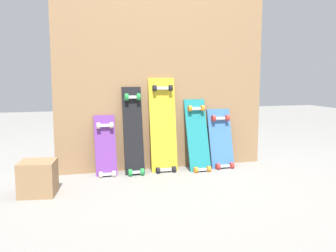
% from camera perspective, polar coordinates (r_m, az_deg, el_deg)
% --- Properties ---
extents(ground_plane, '(12.00, 12.00, 0.00)m').
position_cam_1_polar(ground_plane, '(3.30, -0.34, -6.66)').
color(ground_plane, gray).
extents(plywood_wall_panel, '(1.87, 0.04, 1.79)m').
position_cam_1_polar(plywood_wall_panel, '(3.26, -0.70, 9.07)').
color(plywood_wall_panel, '#99724C').
rests_on(plywood_wall_panel, ground).
extents(skateboard_purple, '(0.17, 0.19, 0.57)m').
position_cam_1_polar(skateboard_purple, '(3.12, -9.56, -3.64)').
color(skateboard_purple, '#6B338C').
rests_on(skateboard_purple, ground).
extents(skateboard_black, '(0.16, 0.22, 0.79)m').
position_cam_1_polar(skateboard_black, '(3.12, -5.33, -1.32)').
color(skateboard_black, black).
rests_on(skateboard_black, ground).
extents(skateboard_yellow, '(0.23, 0.19, 0.87)m').
position_cam_1_polar(skateboard_yellow, '(3.19, -0.74, -0.45)').
color(skateboard_yellow, gold).
rests_on(skateboard_yellow, ground).
extents(skateboard_teal, '(0.19, 0.26, 0.69)m').
position_cam_1_polar(skateboard_teal, '(3.26, 4.61, -2.01)').
color(skateboard_teal, '#197A7F').
rests_on(skateboard_teal, ground).
extents(skateboard_blue, '(0.22, 0.21, 0.59)m').
position_cam_1_polar(skateboard_blue, '(3.38, 8.16, -2.49)').
color(skateboard_blue, '#386BAD').
rests_on(skateboard_blue, ground).
extents(wooden_crate, '(0.27, 0.27, 0.24)m').
position_cam_1_polar(wooden_crate, '(2.74, -19.34, -7.52)').
color(wooden_crate, '#99724C').
rests_on(wooden_crate, ground).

